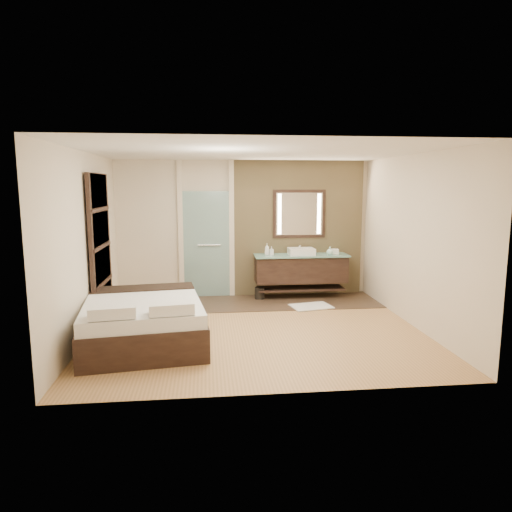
{
  "coord_description": "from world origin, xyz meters",
  "views": [
    {
      "loc": [
        -0.75,
        -6.8,
        2.21
      ],
      "look_at": [
        0.06,
        0.6,
        1.06
      ],
      "focal_mm": 32.0,
      "sensor_mm": 36.0,
      "label": 1
    }
  ],
  "objects": [
    {
      "name": "mirror_unit",
      "position": [
        1.1,
        2.16,
        1.65
      ],
      "size": [
        1.06,
        0.04,
        0.96
      ],
      "color": "black",
      "rests_on": "stone_wall"
    },
    {
      "name": "floor",
      "position": [
        0.0,
        0.0,
        0.0
      ],
      "size": [
        5.0,
        5.0,
        0.0
      ],
      "primitive_type": "plane",
      "color": "#A37544",
      "rests_on": "ground"
    },
    {
      "name": "frosted_door",
      "position": [
        -0.75,
        2.2,
        1.14
      ],
      "size": [
        1.1,
        0.12,
        2.7
      ],
      "color": "silver",
      "rests_on": "floor"
    },
    {
      "name": "soap_bottle_b",
      "position": [
        0.51,
        1.9,
        0.95
      ],
      "size": [
        0.08,
        0.08,
        0.17
      ],
      "primitive_type": "imported",
      "rotation": [
        0.0,
        0.0,
        0.01
      ],
      "color": "#B2B2B2",
      "rests_on": "vanity"
    },
    {
      "name": "stone_wall",
      "position": [
        1.1,
        2.21,
        1.35
      ],
      "size": [
        2.6,
        0.08,
        2.7
      ],
      "primitive_type": "cube",
      "color": "tan",
      "rests_on": "floor"
    },
    {
      "name": "tile_strip",
      "position": [
        0.6,
        1.6,
        0.01
      ],
      "size": [
        3.8,
        1.3,
        0.01
      ],
      "primitive_type": "cube",
      "color": "#35291D",
      "rests_on": "floor"
    },
    {
      "name": "waste_bin",
      "position": [
        0.27,
        1.85,
        0.12
      ],
      "size": [
        0.22,
        0.22,
        0.24
      ],
      "primitive_type": "cylinder",
      "rotation": [
        0.0,
        0.0,
        -0.16
      ],
      "color": "black",
      "rests_on": "floor"
    },
    {
      "name": "vanity",
      "position": [
        1.1,
        1.92,
        0.58
      ],
      "size": [
        1.85,
        0.55,
        0.88
      ],
      "color": "black",
      "rests_on": "stone_wall"
    },
    {
      "name": "bath_mat",
      "position": [
        1.14,
        1.15,
        0.02
      ],
      "size": [
        0.81,
        0.63,
        0.02
      ],
      "primitive_type": "cube",
      "rotation": [
        0.0,
        0.0,
        0.2
      ],
      "color": "silver",
      "rests_on": "floor"
    },
    {
      "name": "shoji_partition",
      "position": [
        -2.43,
        0.6,
        1.21
      ],
      "size": [
        0.06,
        1.2,
        2.4
      ],
      "color": "black",
      "rests_on": "floor"
    },
    {
      "name": "cup",
      "position": [
        1.76,
        1.98,
        0.91
      ],
      "size": [
        0.16,
        0.16,
        0.1
      ],
      "primitive_type": "imported",
      "rotation": [
        0.0,
        0.0,
        0.32
      ],
      "color": "silver",
      "rests_on": "vanity"
    },
    {
      "name": "soap_bottle_a",
      "position": [
        0.42,
        1.94,
        0.98
      ],
      "size": [
        0.09,
        0.1,
        0.23
      ],
      "primitive_type": "imported",
      "rotation": [
        0.0,
        0.0,
        -0.08
      ],
      "color": "white",
      "rests_on": "vanity"
    },
    {
      "name": "soap_bottle_c",
      "position": [
        1.64,
        1.79,
        0.95
      ],
      "size": [
        0.17,
        0.17,
        0.16
      ],
      "primitive_type": "imported",
      "rotation": [
        0.0,
        0.0,
        0.39
      ],
      "color": "#A0CAC5",
      "rests_on": "vanity"
    },
    {
      "name": "tissue_box",
      "position": [
        1.78,
        1.9,
        0.92
      ],
      "size": [
        0.13,
        0.13,
        0.1
      ],
      "primitive_type": "cube",
      "rotation": [
        0.0,
        0.0,
        -0.08
      ],
      "color": "white",
      "rests_on": "vanity"
    },
    {
      "name": "bed",
      "position": [
        -1.65,
        -0.47,
        0.32
      ],
      "size": [
        1.85,
        2.2,
        0.77
      ],
      "rotation": [
        0.0,
        0.0,
        0.13
      ],
      "color": "black",
      "rests_on": "floor"
    }
  ]
}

